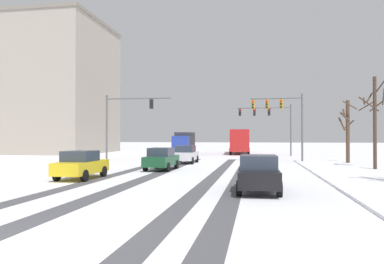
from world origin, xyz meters
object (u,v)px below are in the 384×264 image
object	(u,v)px
traffic_signal_far_right	(269,118)
box_truck_delivery	(184,142)
car_dark_green_second	(161,159)
bus_oncoming	(239,140)
car_white_lead	(186,154)
bare_tree_sidewalk_mid	(374,118)
car_yellow_cab_third	(81,165)
car_black_fourth	(258,173)
bare_tree_sidewalk_far	(347,129)
traffic_signal_near_left	(124,116)
traffic_signal_near_right	(281,112)
office_building_far_left_block	(23,89)

from	to	relation	value
traffic_signal_far_right	box_truck_delivery	xyz separation A→B (m)	(-11.44, 2.38, -3.18)
car_dark_green_second	bus_oncoming	distance (m)	27.78
car_white_lead	bare_tree_sidewalk_mid	world-z (taller)	bare_tree_sidewalk_mid
car_yellow_cab_third	car_black_fourth	distance (m)	10.65
bus_oncoming	bare_tree_sidewalk_far	size ratio (longest dim) A/B	1.91
car_dark_green_second	box_truck_delivery	bearing A→B (deg)	97.14
traffic_signal_far_right	car_black_fourth	bearing A→B (deg)	-92.63
bus_oncoming	bare_tree_sidewalk_far	distance (m)	20.27
car_dark_green_second	box_truck_delivery	size ratio (longest dim) A/B	0.55
traffic_signal_far_right	car_dark_green_second	world-z (taller)	traffic_signal_far_right
bus_oncoming	traffic_signal_near_left	bearing A→B (deg)	-117.76
box_truck_delivery	car_dark_green_second	bearing A→B (deg)	-82.86
traffic_signal_near_right	box_truck_delivery	distance (m)	19.03
bare_tree_sidewalk_mid	office_building_far_left_block	distance (m)	49.64
car_white_lead	car_dark_green_second	size ratio (longest dim) A/B	0.99
bus_oncoming	bare_tree_sidewalk_far	bearing A→B (deg)	-57.90
traffic_signal_near_right	bare_tree_sidewalk_far	bearing A→B (deg)	0.97
box_truck_delivery	bare_tree_sidewalk_mid	bearing A→B (deg)	-48.30
bare_tree_sidewalk_mid	bare_tree_sidewalk_far	xyz separation A→B (m)	(-0.40, 6.76, -0.69)
office_building_far_left_block	car_black_fourth	bearing A→B (deg)	-45.20
box_truck_delivery	office_building_far_left_block	xyz separation A→B (m)	(-25.36, 1.31, 8.16)
bus_oncoming	box_truck_delivery	size ratio (longest dim) A/B	1.48
box_truck_delivery	bare_tree_sidewalk_far	size ratio (longest dim) A/B	1.29
bus_oncoming	box_truck_delivery	world-z (taller)	bus_oncoming
traffic_signal_far_right	office_building_far_left_block	world-z (taller)	office_building_far_left_block
car_black_fourth	bare_tree_sidewalk_mid	size ratio (longest dim) A/B	0.59
box_truck_delivery	bare_tree_sidewalk_far	world-z (taller)	bare_tree_sidewalk_far
car_black_fourth	traffic_signal_near_right	bearing A→B (deg)	83.63
car_white_lead	car_dark_green_second	bearing A→B (deg)	-93.74
car_white_lead	bare_tree_sidewalk_far	size ratio (longest dim) A/B	0.71
traffic_signal_near_left	box_truck_delivery	bearing A→B (deg)	80.60
traffic_signal_near_right	car_dark_green_second	xyz separation A→B (m)	(-9.16, -10.16, -3.94)
car_white_lead	bare_tree_sidewalk_mid	size ratio (longest dim) A/B	0.59
traffic_signal_near_left	car_yellow_cab_third	world-z (taller)	traffic_signal_near_left
traffic_signal_far_right	car_yellow_cab_third	xyz separation A→B (m)	(-11.52, -28.39, -4.00)
car_yellow_cab_third	box_truck_delivery	size ratio (longest dim) A/B	0.55
car_yellow_cab_third	bare_tree_sidewalk_far	world-z (taller)	bare_tree_sidewalk_far
car_yellow_cab_third	car_white_lead	bearing A→B (deg)	75.05
car_yellow_cab_third	bare_tree_sidewalk_mid	size ratio (longest dim) A/B	0.59
bus_oncoming	traffic_signal_near_right	bearing A→B (deg)	-74.62
traffic_signal_near_right	car_yellow_cab_third	size ratio (longest dim) A/B	1.58
traffic_signal_far_right	car_white_lead	xyz separation A→B (m)	(-7.92, -14.91, -4.00)
car_dark_green_second	bare_tree_sidewalk_mid	xyz separation A→B (m)	(15.57, 3.50, 2.99)
car_yellow_cab_third	bare_tree_sidewalk_far	distance (m)	24.83
traffic_signal_near_left	car_white_lead	distance (m)	7.28
traffic_signal_near_left	car_dark_green_second	bearing A→B (deg)	-54.49
box_truck_delivery	car_white_lead	bearing A→B (deg)	-78.49
traffic_signal_near_left	car_white_lead	bearing A→B (deg)	-8.78
traffic_signal_near_right	car_yellow_cab_third	xyz separation A→B (m)	(-12.29, -16.52, -3.94)
car_white_lead	office_building_far_left_block	size ratio (longest dim) A/B	0.16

